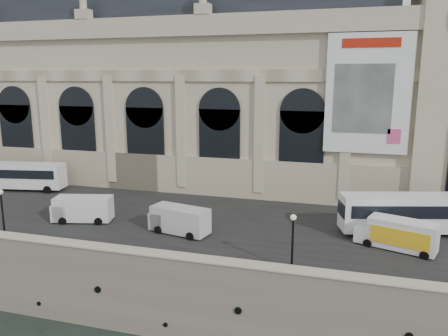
% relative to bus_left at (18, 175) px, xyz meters
% --- Properties ---
extents(ground, '(260.00, 260.00, 0.00)m').
position_rel_bus_left_xyz_m(ground, '(20.67, -17.49, -8.06)').
color(ground, black).
rests_on(ground, ground).
extents(quay, '(160.00, 70.00, 6.00)m').
position_rel_bus_left_xyz_m(quay, '(20.67, 17.51, -5.06)').
color(quay, gray).
rests_on(quay, ground).
extents(street, '(160.00, 24.00, 0.06)m').
position_rel_bus_left_xyz_m(street, '(20.67, -3.49, -2.03)').
color(street, '#2D2D2D').
rests_on(street, quay).
extents(parapet, '(160.00, 1.40, 1.21)m').
position_rel_bus_left_xyz_m(parapet, '(20.67, -16.89, -1.44)').
color(parapet, gray).
rests_on(parapet, quay).
extents(museum, '(69.00, 18.70, 29.10)m').
position_rel_bus_left_xyz_m(museum, '(14.69, 13.37, 11.67)').
color(museum, beige).
rests_on(museum, quay).
extents(bus_left, '(12.71, 4.75, 3.67)m').
position_rel_bus_left_xyz_m(bus_left, '(0.00, 0.00, 0.00)').
color(bus_left, white).
rests_on(bus_left, quay).
extents(bus_right, '(13.45, 6.20, 3.90)m').
position_rel_bus_left_xyz_m(bus_right, '(48.00, -3.47, 0.13)').
color(bus_right, white).
rests_on(bus_right, quay).
extents(van_b, '(6.37, 3.63, 2.67)m').
position_rel_bus_left_xyz_m(van_b, '(15.45, -8.89, -0.69)').
color(van_b, white).
rests_on(van_b, quay).
extents(van_c, '(6.23, 3.42, 2.62)m').
position_rel_bus_left_xyz_m(van_c, '(26.46, -9.26, -0.72)').
color(van_c, silver).
rests_on(van_c, quay).
extents(box_truck, '(7.08, 4.23, 2.72)m').
position_rel_bus_left_xyz_m(box_truck, '(46.54, -7.69, -0.69)').
color(box_truck, white).
rests_on(box_truck, quay).
extents(lamp_left, '(0.49, 0.49, 4.78)m').
position_rel_bus_left_xyz_m(lamp_left, '(11.53, -15.17, 0.32)').
color(lamp_left, black).
rests_on(lamp_left, quay).
extents(lamp_right, '(0.47, 0.47, 4.66)m').
position_rel_bus_left_xyz_m(lamp_right, '(38.25, -14.78, 0.26)').
color(lamp_right, black).
rests_on(lamp_right, quay).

